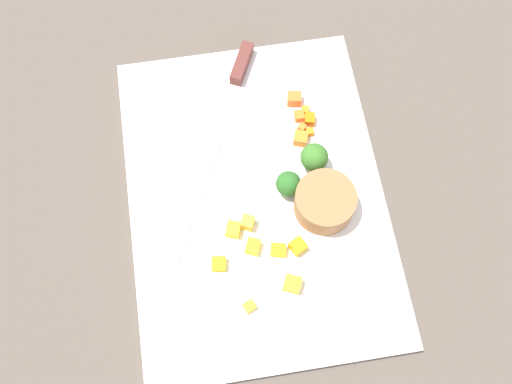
{
  "coord_description": "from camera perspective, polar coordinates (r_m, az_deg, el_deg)",
  "views": [
    {
      "loc": [
        0.28,
        -0.04,
        0.75
      ],
      "look_at": [
        0.0,
        0.0,
        0.02
      ],
      "focal_mm": 40.97,
      "sensor_mm": 36.0,
      "label": 1
    }
  ],
  "objects": [
    {
      "name": "pepper_dice_7",
      "position": [
        0.75,
        3.58,
        -8.96
      ],
      "size": [
        0.03,
        0.03,
        0.02
      ],
      "primitive_type": "cube",
      "rotation": [
        0.0,
        0.0,
        1.15
      ],
      "color": "yellow",
      "rests_on": "cutting_board"
    },
    {
      "name": "broccoli_floret_0",
      "position": [
        0.79,
        5.71,
        3.37
      ],
      "size": [
        0.04,
        0.04,
        0.05
      ],
      "color": "#88B058",
      "rests_on": "cutting_board"
    },
    {
      "name": "pepper_dice_4",
      "position": [
        0.76,
        -0.29,
        -5.36
      ],
      "size": [
        0.02,
        0.02,
        0.02
      ],
      "primitive_type": "cube",
      "rotation": [
        0.0,
        0.0,
        1.16
      ],
      "color": "yellow",
      "rests_on": "cutting_board"
    },
    {
      "name": "pepper_dice_0",
      "position": [
        0.76,
        4.12,
        -5.3
      ],
      "size": [
        0.02,
        0.02,
        0.02
      ],
      "primitive_type": "cube",
      "rotation": [
        0.0,
        0.0,
        2.06
      ],
      "color": "yellow",
      "rests_on": "cutting_board"
    },
    {
      "name": "pepper_dice_5",
      "position": [
        0.76,
        2.17,
        -5.68
      ],
      "size": [
        0.02,
        0.02,
        0.01
      ],
      "primitive_type": "cube",
      "rotation": [
        0.0,
        0.0,
        2.91
      ],
      "color": "yellow",
      "rests_on": "cutting_board"
    },
    {
      "name": "pepper_dice_2",
      "position": [
        0.77,
        -0.81,
        -3.01
      ],
      "size": [
        0.02,
        0.02,
        0.02
      ],
      "primitive_type": "cube",
      "rotation": [
        0.0,
        0.0,
        2.69
      ],
      "color": "gold",
      "rests_on": "cutting_board"
    },
    {
      "name": "carrot_dice_2",
      "position": [
        0.82,
        4.38,
        5.23
      ],
      "size": [
        0.02,
        0.02,
        0.02
      ],
      "primitive_type": "cube",
      "rotation": [
        0.0,
        0.0,
        1.21
      ],
      "color": "orange",
      "rests_on": "cutting_board"
    },
    {
      "name": "pepper_dice_6",
      "position": [
        0.77,
        -2.23,
        -3.69
      ],
      "size": [
        0.02,
        0.02,
        0.02
      ],
      "primitive_type": "cube",
      "rotation": [
        0.0,
        0.0,
        2.81
      ],
      "color": "yellow",
      "rests_on": "cutting_board"
    },
    {
      "name": "carrot_dice_4",
      "position": [
        0.84,
        4.82,
        7.94
      ],
      "size": [
        0.01,
        0.01,
        0.01
      ],
      "primitive_type": "cube",
      "rotation": [
        0.0,
        0.0,
        1.16
      ],
      "color": "orange",
      "rests_on": "cutting_board"
    },
    {
      "name": "prep_bowl",
      "position": [
        0.77,
        6.73,
        -0.99
      ],
      "size": [
        0.08,
        0.08,
        0.04
      ],
      "primitive_type": "cylinder",
      "color": "#97663D",
      "rests_on": "cutting_board"
    },
    {
      "name": "carrot_dice_0",
      "position": [
        0.83,
        5.25,
        5.87
      ],
      "size": [
        0.01,
        0.01,
        0.01
      ],
      "primitive_type": "cube",
      "rotation": [
        0.0,
        0.0,
        3.06
      ],
      "color": "orange",
      "rests_on": "cutting_board"
    },
    {
      "name": "carrot_dice_1",
      "position": [
        0.84,
        4.26,
        7.41
      ],
      "size": [
        0.01,
        0.01,
        0.01
      ],
      "primitive_type": "cube",
      "rotation": [
        0.0,
        0.0,
        3.12
      ],
      "color": "orange",
      "rests_on": "cutting_board"
    },
    {
      "name": "carrot_dice_5",
      "position": [
        0.83,
        4.52,
        6.28
      ],
      "size": [
        0.01,
        0.01,
        0.01
      ],
      "primitive_type": "cube",
      "rotation": [
        0.0,
        0.0,
        0.78
      ],
      "color": "orange",
      "rests_on": "cutting_board"
    },
    {
      "name": "pepper_dice_1",
      "position": [
        0.76,
        -3.65,
        -7.03
      ],
      "size": [
        0.02,
        0.02,
        0.01
      ],
      "primitive_type": "cube",
      "rotation": [
        0.0,
        0.0,
        3.01
      ],
      "color": "yellow",
      "rests_on": "cutting_board"
    },
    {
      "name": "carrot_dice_3",
      "position": [
        0.85,
        3.76,
        9.06
      ],
      "size": [
        0.02,
        0.02,
        0.02
      ],
      "primitive_type": "cube",
      "rotation": [
        0.0,
        0.0,
        2.95
      ],
      "color": "orange",
      "rests_on": "cutting_board"
    },
    {
      "name": "pepper_dice_3",
      "position": [
        0.75,
        -0.64,
        -11.1
      ],
      "size": [
        0.02,
        0.02,
        0.01
      ],
      "primitive_type": "cube",
      "rotation": [
        0.0,
        0.0,
        0.4
      ],
      "color": "yellow",
      "rests_on": "cutting_board"
    },
    {
      "name": "broccoli_floret_1",
      "position": [
        0.77,
        3.21,
        0.66
      ],
      "size": [
        0.03,
        0.03,
        0.04
      ],
      "color": "#8BAC6B",
      "rests_on": "cutting_board"
    },
    {
      "name": "ground_plane",
      "position": [
        0.8,
        -0.0,
        -0.57
      ],
      "size": [
        4.0,
        4.0,
        0.0
      ],
      "primitive_type": "plane",
      "color": "brown"
    },
    {
      "name": "carrot_dice_6",
      "position": [
        0.84,
        5.26,
        7.08
      ],
      "size": [
        0.02,
        0.02,
        0.01
      ],
      "primitive_type": "cube",
      "rotation": [
        0.0,
        0.0,
        1.35
      ],
      "color": "orange",
      "rests_on": "cutting_board"
    },
    {
      "name": "chef_knife",
      "position": [
        0.84,
        -3.15,
        7.6
      ],
      "size": [
        0.33,
        0.17,
        0.02
      ],
      "rotation": [
        0.0,
        0.0,
        5.83
      ],
      "color": "silver",
      "rests_on": "cutting_board"
    },
    {
      "name": "cutting_board",
      "position": [
        0.8,
        -0.0,
        -0.42
      ],
      "size": [
        0.47,
        0.34,
        0.01
      ],
      "primitive_type": "cube",
      "color": "white",
      "rests_on": "ground_plane"
    }
  ]
}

